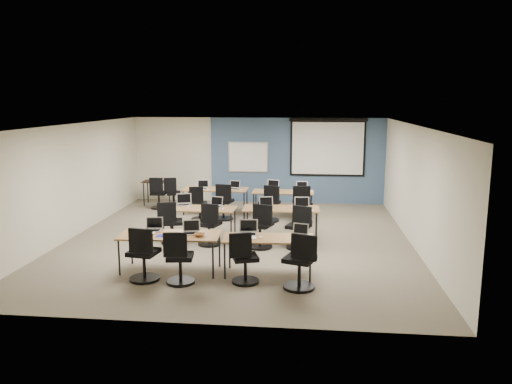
# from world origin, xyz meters

# --- Properties ---
(floor) EXTENTS (8.00, 9.00, 0.02)m
(floor) POSITION_xyz_m (0.00, 0.00, 0.00)
(floor) COLOR #6B6354
(floor) RESTS_ON ground
(ceiling) EXTENTS (8.00, 9.00, 0.02)m
(ceiling) POSITION_xyz_m (0.00, 0.00, 2.70)
(ceiling) COLOR white
(ceiling) RESTS_ON ground
(wall_back) EXTENTS (8.00, 0.04, 2.70)m
(wall_back) POSITION_xyz_m (0.00, 4.50, 1.35)
(wall_back) COLOR beige
(wall_back) RESTS_ON ground
(wall_front) EXTENTS (8.00, 0.04, 2.70)m
(wall_front) POSITION_xyz_m (0.00, -4.50, 1.35)
(wall_front) COLOR beige
(wall_front) RESTS_ON ground
(wall_left) EXTENTS (0.04, 9.00, 2.70)m
(wall_left) POSITION_xyz_m (-4.00, 0.00, 1.35)
(wall_left) COLOR beige
(wall_left) RESTS_ON ground
(wall_right) EXTENTS (0.04, 9.00, 2.70)m
(wall_right) POSITION_xyz_m (4.00, 0.00, 1.35)
(wall_right) COLOR beige
(wall_right) RESTS_ON ground
(blue_accent_panel) EXTENTS (5.50, 0.04, 2.70)m
(blue_accent_panel) POSITION_xyz_m (1.25, 4.47, 1.35)
(blue_accent_panel) COLOR #3D5977
(blue_accent_panel) RESTS_ON wall_back
(whiteboard) EXTENTS (1.28, 0.03, 0.98)m
(whiteboard) POSITION_xyz_m (-0.30, 4.43, 1.45)
(whiteboard) COLOR #AAB0B4
(whiteboard) RESTS_ON wall_back
(projector_screen) EXTENTS (2.40, 0.10, 1.82)m
(projector_screen) POSITION_xyz_m (2.20, 4.41, 1.89)
(projector_screen) COLOR black
(projector_screen) RESTS_ON wall_back
(training_table_front_left) EXTENTS (1.91, 0.80, 0.73)m
(training_table_front_left) POSITION_xyz_m (-1.00, -2.27, 0.69)
(training_table_front_left) COLOR #A0643F
(training_table_front_left) RESTS_ON floor
(training_table_front_right) EXTENTS (1.69, 0.70, 0.73)m
(training_table_front_right) POSITION_xyz_m (0.90, -2.30, 0.68)
(training_table_front_right) COLOR #A26F39
(training_table_front_right) RESTS_ON floor
(training_table_mid_left) EXTENTS (1.73, 0.72, 0.73)m
(training_table_mid_left) POSITION_xyz_m (-0.94, 0.10, 0.68)
(training_table_mid_left) COLOR #AA5E31
(training_table_mid_left) RESTS_ON floor
(training_table_mid_right) EXTENTS (1.81, 0.75, 0.73)m
(training_table_mid_right) POSITION_xyz_m (0.99, 0.29, 0.69)
(training_table_mid_right) COLOR olive
(training_table_mid_right) RESTS_ON floor
(training_table_back_left) EXTENTS (1.87, 0.78, 0.73)m
(training_table_back_left) POSITION_xyz_m (-1.04, 2.68, 0.69)
(training_table_back_left) COLOR olive
(training_table_back_left) RESTS_ON floor
(training_table_back_right) EXTENTS (1.71, 0.71, 0.73)m
(training_table_back_right) POSITION_xyz_m (0.92, 2.45, 0.68)
(training_table_back_right) COLOR olive
(training_table_back_right) RESTS_ON floor
(laptop_0) EXTENTS (0.33, 0.28, 0.25)m
(laptop_0) POSITION_xyz_m (-1.40, -2.03, 0.79)
(laptop_0) COLOR #A8A8B4
(laptop_0) RESTS_ON training_table_front_left
(mouse_0) EXTENTS (0.09, 0.12, 0.04)m
(mouse_0) POSITION_xyz_m (-1.32, -2.28, 0.74)
(mouse_0) COLOR white
(mouse_0) RESTS_ON training_table_front_left
(task_chair_0) EXTENTS (0.56, 0.56, 1.03)m
(task_chair_0) POSITION_xyz_m (-1.34, -2.86, 0.43)
(task_chair_0) COLOR black
(task_chair_0) RESTS_ON floor
(laptop_1) EXTENTS (0.33, 0.28, 0.25)m
(laptop_1) POSITION_xyz_m (-0.62, -2.16, 0.79)
(laptop_1) COLOR #B7B7C3
(laptop_1) RESTS_ON training_table_front_left
(mouse_1) EXTENTS (0.08, 0.10, 0.03)m
(mouse_1) POSITION_xyz_m (-0.39, -2.38, 0.74)
(mouse_1) COLOR white
(mouse_1) RESTS_ON training_table_front_left
(task_chair_1) EXTENTS (0.52, 0.52, 1.00)m
(task_chair_1) POSITION_xyz_m (-0.66, -2.94, 0.41)
(task_chair_1) COLOR black
(task_chair_1) RESTS_ON floor
(laptop_2) EXTENTS (0.36, 0.30, 0.27)m
(laptop_2) POSITION_xyz_m (0.48, -2.10, 0.80)
(laptop_2) COLOR #B4B3BE
(laptop_2) RESTS_ON training_table_front_right
(mouse_2) EXTENTS (0.06, 0.09, 0.03)m
(mouse_2) POSITION_xyz_m (0.75, -2.34, 0.74)
(mouse_2) COLOR white
(mouse_2) RESTS_ON training_table_front_right
(task_chair_2) EXTENTS (0.51, 0.49, 0.98)m
(task_chair_2) POSITION_xyz_m (0.50, -2.80, 0.40)
(task_chair_2) COLOR black
(task_chair_2) RESTS_ON floor
(laptop_3) EXTENTS (0.30, 0.25, 0.23)m
(laptop_3) POSITION_xyz_m (1.49, -2.13, 0.79)
(laptop_3) COLOR #A8A8B4
(laptop_3) RESTS_ON training_table_front_right
(mouse_3) EXTENTS (0.10, 0.12, 0.04)m
(mouse_3) POSITION_xyz_m (1.69, -2.31, 0.74)
(mouse_3) COLOR white
(mouse_3) RESTS_ON training_table_front_right
(task_chair_3) EXTENTS (0.58, 0.56, 1.03)m
(task_chair_3) POSITION_xyz_m (1.51, -2.97, 0.43)
(task_chair_3) COLOR black
(task_chair_3) RESTS_ON floor
(laptop_4) EXTENTS (0.36, 0.31, 0.27)m
(laptop_4) POSITION_xyz_m (-1.42, 0.38, 0.80)
(laptop_4) COLOR #B6B6C0
(laptop_4) RESTS_ON training_table_mid_left
(mouse_4) EXTENTS (0.08, 0.11, 0.04)m
(mouse_4) POSITION_xyz_m (-1.23, 0.17, 0.74)
(mouse_4) COLOR white
(mouse_4) RESTS_ON training_table_mid_left
(task_chair_4) EXTENTS (0.53, 0.53, 1.01)m
(task_chair_4) POSITION_xyz_m (-1.49, -0.48, 0.42)
(task_chair_4) COLOR black
(task_chair_4) RESTS_ON floor
(laptop_5) EXTENTS (0.30, 0.26, 0.23)m
(laptop_5) POSITION_xyz_m (-0.58, 0.29, 0.79)
(laptop_5) COLOR #B5B5BA
(laptop_5) RESTS_ON training_table_mid_left
(mouse_5) EXTENTS (0.07, 0.11, 0.04)m
(mouse_5) POSITION_xyz_m (-0.37, 0.03, 0.74)
(mouse_5) COLOR white
(mouse_5) RESTS_ON training_table_mid_left
(task_chair_5) EXTENTS (0.53, 0.52, 1.00)m
(task_chair_5) POSITION_xyz_m (-0.59, -0.52, 0.41)
(task_chair_5) COLOR black
(task_chair_5) RESTS_ON floor
(laptop_6) EXTENTS (0.33, 0.28, 0.25)m
(laptop_6) POSITION_xyz_m (0.62, 0.30, 0.79)
(laptop_6) COLOR #A4A4AC
(laptop_6) RESTS_ON training_table_mid_right
(mouse_6) EXTENTS (0.08, 0.11, 0.04)m
(mouse_6) POSITION_xyz_m (0.72, 0.03, 0.74)
(mouse_6) COLOR white
(mouse_6) RESTS_ON training_table_mid_right
(task_chair_6) EXTENTS (0.58, 0.56, 1.03)m
(task_chair_6) POSITION_xyz_m (0.59, -0.62, 0.43)
(task_chair_6) COLOR black
(task_chair_6) RESTS_ON floor
(laptop_7) EXTENTS (0.35, 0.30, 0.26)m
(laptop_7) POSITION_xyz_m (1.48, 0.29, 0.80)
(laptop_7) COLOR #B5B5B5
(laptop_7) RESTS_ON training_table_mid_right
(mouse_7) EXTENTS (0.08, 0.11, 0.04)m
(mouse_7) POSITION_xyz_m (1.72, 0.03, 0.74)
(mouse_7) COLOR white
(mouse_7) RESTS_ON training_table_mid_right
(task_chair_7) EXTENTS (0.56, 0.53, 1.01)m
(task_chair_7) POSITION_xyz_m (1.44, -0.59, 0.42)
(task_chair_7) COLOR black
(task_chair_7) RESTS_ON floor
(laptop_8) EXTENTS (0.32, 0.27, 0.25)m
(laptop_8) POSITION_xyz_m (-1.42, 2.65, 0.79)
(laptop_8) COLOR silver
(laptop_8) RESTS_ON training_table_back_left
(mouse_8) EXTENTS (0.09, 0.11, 0.04)m
(mouse_8) POSITION_xyz_m (-1.22, 2.48, 0.74)
(mouse_8) COLOR white
(mouse_8) RESTS_ON training_table_back_left
(task_chair_8) EXTENTS (0.47, 0.47, 0.95)m
(task_chair_8) POSITION_xyz_m (-1.35, 1.81, 0.39)
(task_chair_8) COLOR black
(task_chair_8) RESTS_ON floor
(laptop_9) EXTENTS (0.31, 0.26, 0.24)m
(laptop_9) POSITION_xyz_m (-0.48, 2.69, 0.79)
(laptop_9) COLOR #B5B5B6
(laptop_9) RESTS_ON training_table_back_left
(mouse_9) EXTENTS (0.07, 0.10, 0.03)m
(mouse_9) POSITION_xyz_m (-0.27, 2.55, 0.74)
(mouse_9) COLOR white
(mouse_9) RESTS_ON training_table_back_left
(task_chair_9) EXTENTS (0.54, 0.54, 1.02)m
(task_chair_9) POSITION_xyz_m (-0.68, 1.92, 0.42)
(task_chair_9) COLOR black
(task_chair_9) RESTS_ON floor
(laptop_10) EXTENTS (0.35, 0.30, 0.27)m
(laptop_10) POSITION_xyz_m (0.62, 2.75, 0.80)
(laptop_10) COLOR silver
(laptop_10) RESTS_ON training_table_back_right
(mouse_10) EXTENTS (0.08, 0.11, 0.03)m
(mouse_10) POSITION_xyz_m (0.73, 2.48, 0.74)
(mouse_10) COLOR white
(mouse_10) RESTS_ON training_table_back_right
(task_chair_10) EXTENTS (0.56, 0.54, 1.02)m
(task_chair_10) POSITION_xyz_m (0.60, 1.84, 0.42)
(task_chair_10) COLOR black
(task_chair_10) RESTS_ON floor
(laptop_11) EXTENTS (0.32, 0.27, 0.25)m
(laptop_11) POSITION_xyz_m (1.44, 2.70, 0.79)
(laptop_11) COLOR #B8B8BC
(laptop_11) RESTS_ON training_table_back_right
(mouse_11) EXTENTS (0.07, 0.10, 0.03)m
(mouse_11) POSITION_xyz_m (1.71, 2.48, 0.74)
(mouse_11) COLOR white
(mouse_11) RESTS_ON training_table_back_right
(task_chair_11) EXTENTS (0.57, 0.57, 1.04)m
(task_chair_11) POSITION_xyz_m (1.47, 1.78, 0.43)
(task_chair_11) COLOR black
(task_chair_11) RESTS_ON floor
(blue_mousepad) EXTENTS (0.24, 0.21, 0.01)m
(blue_mousepad) POSITION_xyz_m (-1.10, -2.40, 0.73)
(blue_mousepad) COLOR #191B9F
(blue_mousepad) RESTS_ON training_table_front_left
(snack_bowl) EXTENTS (0.23, 0.23, 0.05)m
(snack_bowl) POSITION_xyz_m (-0.41, -2.35, 0.76)
(snack_bowl) COLOR #944E1C
(snack_bowl) RESTS_ON training_table_front_left
(snack_plate) EXTENTS (0.20, 0.20, 0.01)m
(snack_plate) POSITION_xyz_m (0.58, -2.36, 0.74)
(snack_plate) COLOR white
(snack_plate) RESTS_ON training_table_front_right
(coffee_cup) EXTENTS (0.06, 0.06, 0.05)m
(coffee_cup) POSITION_xyz_m (0.52, -2.34, 0.77)
(coffee_cup) COLOR white
(coffee_cup) RESTS_ON snack_plate
(utility_table) EXTENTS (0.94, 0.52, 0.75)m
(utility_table) POSITION_xyz_m (-3.06, 3.72, 0.66)
(utility_table) COLOR black
(utility_table) RESTS_ON floor
(spare_chair_a) EXTENTS (0.47, 0.46, 0.95)m
(spare_chair_a) POSITION_xyz_m (-2.47, 3.28, 0.39)
(spare_chair_a) COLOR black
(spare_chair_a) RESTS_ON floor
(spare_chair_b) EXTENTS (0.49, 0.49, 0.98)m
(spare_chair_b) POSITION_xyz_m (-2.88, 3.09, 0.40)
(spare_chair_b) COLOR black
(spare_chair_b) RESTS_ON floor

